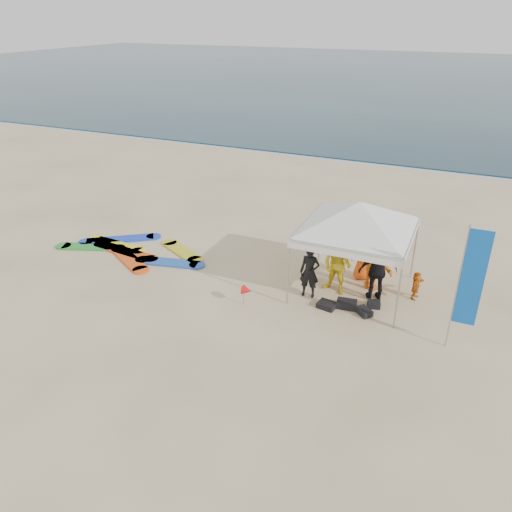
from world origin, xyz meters
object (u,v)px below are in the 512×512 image
Objects in this scene: person_black_a at (310,272)px; person_black_b at (378,270)px; canopy_tent at (360,202)px; person_yellow at (337,265)px; feather_flag at (470,280)px; surfboard_spread at (132,250)px; marker_pennant at (247,291)px; person_seated at (416,285)px; person_orange_b at (365,255)px; person_orange_a at (374,260)px.

person_black_a is 0.84× the size of person_black_b.
person_yellow is at bearing -141.60° from canopy_tent.
feather_flag reaches higher than canopy_tent.
person_black_a is at bearing 167.03° from feather_flag.
marker_pennant is at bearing -17.19° from surfboard_spread.
marker_pennant is at bearing 128.79° from person_seated.
person_yellow is at bearing -21.43° from person_black_b.
person_black_b is at bearing 12.26° from person_black_a.
marker_pennant is (-2.68, -2.94, -0.33)m from person_orange_b.
person_black_a is at bearing -142.51° from canopy_tent.
surfboard_spread is at bearing -0.21° from person_orange_b.
person_orange_a is at bearing -95.77° from person_black_b.
person_orange_b is (0.56, 1.18, -0.09)m from person_yellow.
person_orange_a is 3.95m from marker_pennant.
person_black_a is 1.86× the size of person_seated.
person_seated is (1.07, 0.52, -0.52)m from person_black_b.
person_orange_a is at bearing 5.69° from surfboard_spread.
person_black_a reaches higher than person_seated.
marker_pennant is at bearing -177.22° from feather_flag.
person_orange_b is 0.38× the size of canopy_tent.
person_orange_b is at bearing -28.97° from person_orange_a.
person_black_a is 0.47× the size of feather_flag.
marker_pennant is (-3.07, -2.45, -0.46)m from person_orange_a.
person_orange_a reaches higher than person_black_b.
marker_pennant reaches higher than surfboard_spread.
person_black_a is 0.83× the size of person_orange_a.
person_black_a is 0.96× the size of person_orange_b.
person_orange_a is 1.98m from canopy_tent.
person_yellow reaches higher than marker_pennant.
person_yellow reaches higher than person_black_a.
canopy_tent is 6.76× the size of marker_pennant.
person_seated is at bearing 29.06° from person_yellow.
person_black_b is 8.58m from surfboard_spread.
canopy_tent is at bearing 3.45° from surfboard_spread.
feather_flag is 0.63× the size of surfboard_spread.
person_yellow reaches higher than person_seated.
person_black_a is 2.49× the size of marker_pennant.
person_yellow is 0.43× the size of canopy_tent.
person_orange_a is 2.24× the size of person_seated.
canopy_tent is at bearing 56.92° from person_orange_a.
person_black_a is at bearing 121.26° from person_seated.
canopy_tent is (0.42, 0.33, 1.91)m from person_yellow.
surfboard_spread is (-10.91, 1.35, -1.94)m from feather_flag.
feather_flag is at bearing -7.04° from surfboard_spread.
person_yellow is 1.17m from person_orange_a.
person_seated is at bearing 122.02° from feather_flag.
person_seated is 0.25× the size of feather_flag.
canopy_tent reaches higher than person_black_b.
canopy_tent is 8.28m from surfboard_spread.
person_orange_a is at bearing 34.20° from canopy_tent.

